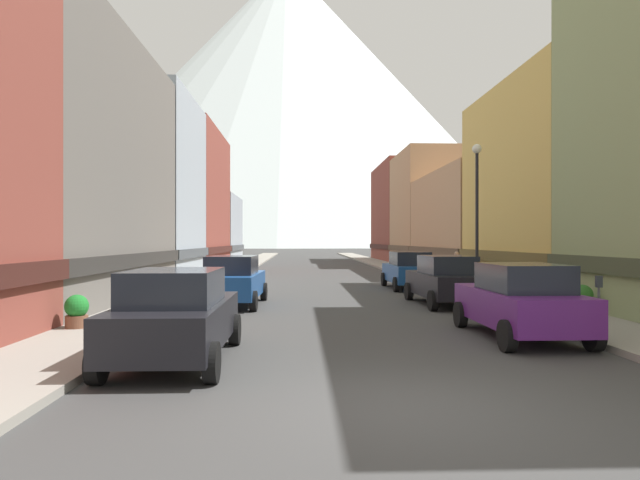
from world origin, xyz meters
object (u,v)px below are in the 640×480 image
potted_plant_0 (475,276)px  trash_bin_right (538,292)px  car_right_1 (445,280)px  streetlamp_right (477,197)px  car_right_2 (409,270)px  potted_plant_2 (77,311)px  car_left_1 (233,280)px  car_left_0 (176,315)px  potted_plant_1 (582,297)px  pedestrian_0 (457,269)px  car_right_0 (520,300)px  parking_meter_near (599,295)px

potted_plant_0 → trash_bin_right: bearing=-94.4°
car_right_1 → streetlamp_right: streetlamp_right is taller
car_right_2 → potted_plant_2: size_ratio=5.34×
car_left_1 → trash_bin_right: bearing=-11.1°
car_left_0 → potted_plant_2: size_ratio=5.33×
potted_plant_0 → potted_plant_1: bearing=-90.0°
trash_bin_right → pedestrian_0: (-0.10, 8.92, 0.25)m
car_left_0 → potted_plant_0: 18.81m
trash_bin_right → potted_plant_0: size_ratio=1.09×
trash_bin_right → potted_plant_2: size_ratio=1.18×
car_left_0 → car_right_1: bearing=49.6°
car_left_1 → car_right_0: 10.17m
car_left_1 → car_right_1: same height
car_left_0 → parking_meter_near: size_ratio=3.31×
trash_bin_right → pedestrian_0: 8.92m
car_left_1 → pedestrian_0: (10.05, 6.93, -0.00)m
car_left_1 → potted_plant_0: car_left_1 is taller
car_left_1 → car_right_0: same height
car_right_1 → trash_bin_right: bearing=-36.6°
car_left_1 → trash_bin_right: car_left_1 is taller
car_left_1 → streetlamp_right: streetlamp_right is taller
car_right_0 → streetlamp_right: bearing=78.9°
car_right_0 → potted_plant_0: 13.52m
car_right_2 → potted_plant_0: (3.20, -0.08, -0.29)m
car_right_2 → pedestrian_0: (2.45, 0.49, -0.00)m
potted_plant_0 → potted_plant_2: potted_plant_0 is taller
car_left_1 → trash_bin_right: 10.35m
parking_meter_near → car_right_2: bearing=98.4°
car_left_0 → car_right_0: (7.60, 2.27, 0.00)m
potted_plant_2 → car_left_0: bearing=-46.0°
parking_meter_near → trash_bin_right: size_ratio=1.36×
trash_bin_right → streetlamp_right: (-1.00, 3.10, 3.34)m
car_left_0 → car_right_1: size_ratio=0.99×
streetlamp_right → car_right_0: bearing=-101.1°
car_right_2 → parking_meter_near: car_right_2 is taller
car_right_2 → potted_plant_2: 16.27m
potted_plant_2 → pedestrian_0: bearing=43.7°
car_left_1 → car_right_2: same height
car_right_2 → trash_bin_right: car_right_2 is taller
car_right_2 → pedestrian_0: 2.50m
parking_meter_near → pedestrian_0: size_ratio=0.82×
car_right_2 → potted_plant_2: (-10.80, -12.16, -0.33)m
car_left_1 → pedestrian_0: size_ratio=2.75×
car_right_0 → car_right_1: bearing=90.0°
car_right_1 → streetlamp_right: (1.55, 1.21, 3.09)m
car_right_2 → car_left_0: bearing=-116.2°
car_left_1 → potted_plant_2: 6.56m
trash_bin_right → potted_plant_1: 1.71m
potted_plant_0 → streetlamp_right: (-1.65, -5.25, 3.37)m
car_right_1 → parking_meter_near: 6.89m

